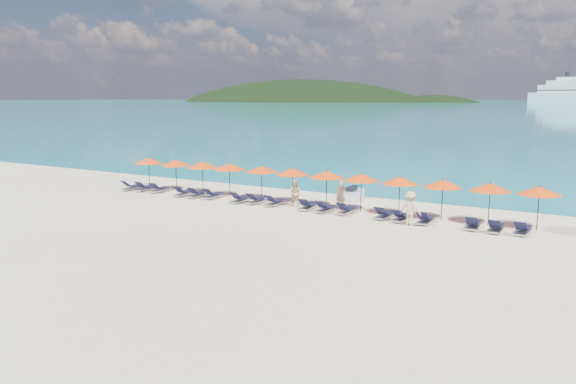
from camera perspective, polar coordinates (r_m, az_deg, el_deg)
The scene contains 37 objects.
ground at distance 29.84m, azimuth -2.92°, elevation -3.11°, with size 1400.00×1400.00×0.00m, color beige.
headland_main at distance 648.29m, azimuth 1.11°, elevation 5.79°, with size 374.00×242.00×126.50m.
headland_small at distance 608.85m, azimuth 14.53°, elevation 5.51°, with size 162.00×126.00×85.50m.
jetski at distance 36.80m, azimuth 6.57°, elevation -0.18°, with size 0.93×2.30×0.81m.
beachgoer_a at distance 33.19m, azimuth 5.40°, elevation -0.31°, with size 0.63×0.41×1.73m, color #D5B084.
beachgoer_b at distance 33.69m, azimuth 0.75°, elevation -0.14°, with size 0.83×0.48×1.70m, color #D5B084.
beachgoer_c at distance 29.60m, azimuth 12.33°, elevation -1.66°, with size 1.16×0.54×1.79m, color #D5B084.
umbrella_0 at distance 41.81m, azimuth -13.98°, elevation 3.12°, with size 2.10×2.10×2.28m.
umbrella_1 at distance 40.07m, azimuth -11.33°, elevation 2.94°, with size 2.10×2.10×2.28m.
umbrella_2 at distance 38.60m, azimuth -8.69°, elevation 2.76°, with size 2.10×2.10×2.28m.
umbrella_3 at distance 37.32m, azimuth -5.97°, elevation 2.58°, with size 2.10×2.10×2.28m.
umbrella_4 at distance 35.92m, azimuth -2.69°, elevation 2.35°, with size 2.10×2.10×2.28m.
umbrella_5 at distance 34.68m, azimuth 0.46°, elevation 2.09°, with size 2.10×2.10×2.28m.
umbrella_6 at distance 33.48m, azimuth 3.95°, elevation 1.80°, with size 2.10×2.10×2.28m.
umbrella_7 at distance 32.52m, azimuth 7.47°, elevation 1.50°, with size 2.10×2.10×2.28m.
umbrella_8 at distance 31.65m, azimuth 11.29°, elevation 1.17°, with size 2.10×2.10×2.28m.
umbrella_9 at distance 31.03m, azimuth 15.46°, elevation 0.83°, with size 2.10×2.10×2.28m.
umbrella_10 at distance 30.56m, azimuth 19.86°, elevation 0.47°, with size 2.10×2.10×2.28m.
umbrella_11 at distance 30.34m, azimuth 24.19°, elevation 0.13°, with size 2.10×2.10×2.28m.
lounger_0 at distance 41.50m, azimuth -15.58°, elevation 0.51°, with size 0.79×1.76×0.66m.
lounger_1 at distance 40.84m, azimuth -14.31°, elevation 0.43°, with size 0.70×1.73×0.66m.
lounger_2 at distance 40.06m, azimuth -12.92°, elevation 0.30°, with size 0.70×1.73×0.66m.
lounger_3 at distance 38.25m, azimuth -10.60°, elevation -0.05°, with size 0.78×1.75×0.66m.
lounger_4 at distance 37.55m, azimuth -9.18°, elevation -0.19°, with size 0.66×1.72×0.66m.
lounger_5 at distance 37.02m, azimuth -7.63°, elevation -0.30°, with size 0.63×1.70×0.66m.
lounger_6 at distance 35.38m, azimuth -4.91°, elevation -0.71°, with size 0.69×1.72×0.66m.
lounger_7 at distance 34.97m, azimuth -3.22°, elevation -0.81°, with size 0.74×1.74×0.66m.
lounger_8 at distance 34.30m, azimuth -1.33°, elevation -1.01°, with size 0.73×1.74×0.66m.
lounger_9 at distance 33.13m, azimuth 2.01°, elevation -1.40°, with size 0.76×1.75×0.66m.
lounger_10 at distance 32.49m, azimuth 3.82°, elevation -1.64°, with size 0.72×1.73×0.66m.
lounger_11 at distance 32.07m, azimuth 5.95°, elevation -1.82°, with size 0.68×1.72×0.66m.
lounger_12 at distance 31.15m, azimuth 9.75°, elevation -2.25°, with size 0.72×1.73×0.66m.
lounger_13 at distance 30.63m, azimuth 11.48°, elevation -2.51°, with size 0.79×1.75×0.66m.
lounger_14 at distance 30.35m, azimuth 13.79°, elevation -2.71°, with size 0.63×1.70×0.66m.
lounger_15 at distance 29.81m, azimuth 18.27°, elevation -3.15°, with size 0.75×1.74×0.66m.
lounger_16 at distance 29.51m, azimuth 20.37°, elevation -3.40°, with size 0.66×1.71×0.66m.
lounger_17 at distance 29.51m, azimuth 22.73°, elevation -3.55°, with size 0.74×1.74×0.66m.
Camera 1 is at (15.99, -24.30, 6.63)m, focal length 35.00 mm.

